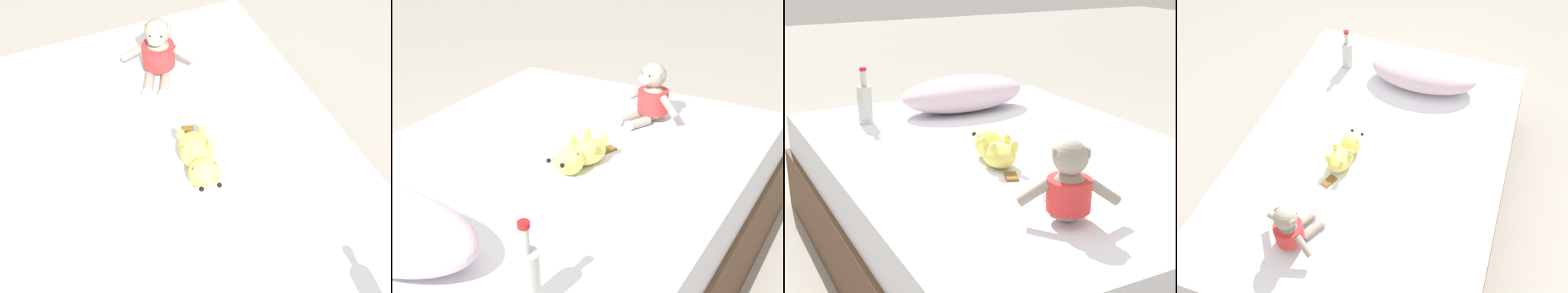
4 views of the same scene
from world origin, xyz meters
TOP-DOWN VIEW (x-y plane):
  - ground_plane at (0.00, 0.00)m, footprint 16.00×16.00m
  - bed at (0.00, 0.00)m, footprint 1.32×1.86m
  - plush_monkey at (-0.16, -0.57)m, footprint 0.27×0.25m
  - plush_yellow_creature at (-0.11, -0.08)m, footprint 0.13×0.33m
  - glass_bottle at (-0.36, 0.60)m, footprint 0.06×0.06m

SIDE VIEW (x-z plane):
  - ground_plane at x=0.00m, z-range 0.00..0.00m
  - bed at x=0.00m, z-range 0.00..0.44m
  - plush_yellow_creature at x=-0.11m, z-range 0.44..0.55m
  - glass_bottle at x=-0.36m, z-range 0.42..0.66m
  - plush_monkey at x=-0.16m, z-range 0.43..0.66m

